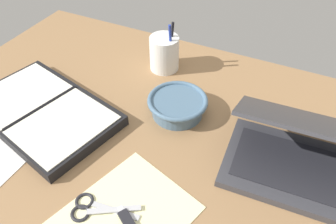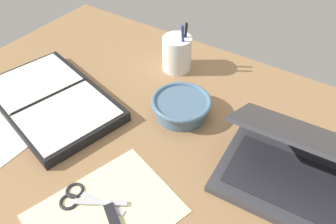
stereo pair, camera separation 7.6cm
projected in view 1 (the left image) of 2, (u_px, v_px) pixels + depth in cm
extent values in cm
cube|color=#936D47|center=(159.00, 162.00, 75.51)|extent=(140.00, 100.00, 2.00)
cube|color=#38383D|center=(306.00, 173.00, 70.99)|extent=(36.21, 22.44, 1.80)
cube|color=#232328|center=(307.00, 170.00, 70.29)|extent=(31.67, 16.48, 0.24)
cube|color=#38383D|center=(322.00, 125.00, 67.83)|extent=(36.08, 20.24, 10.67)
cube|color=navy|center=(321.00, 127.00, 67.70)|extent=(33.16, 18.06, 9.25)
cylinder|color=slate|center=(177.00, 107.00, 84.70)|extent=(13.24, 13.24, 4.38)
torus|color=slate|center=(178.00, 100.00, 83.20)|extent=(15.58, 15.58, 1.25)
cylinder|color=white|center=(164.00, 53.00, 97.56)|extent=(8.73, 8.73, 10.48)
cylinder|color=black|center=(171.00, 43.00, 96.46)|extent=(2.15, 1.79, 14.17)
cylinder|color=#233899|center=(171.00, 47.00, 94.43)|extent=(1.04, 1.98, 14.58)
cube|color=black|center=(42.00, 113.00, 84.18)|extent=(42.83, 32.15, 2.87)
cube|color=silver|center=(20.00, 93.00, 87.43)|extent=(22.46, 25.16, 0.30)
cube|color=silver|center=(63.00, 125.00, 78.78)|extent=(22.46, 25.16, 0.30)
cube|color=black|center=(41.00, 108.00, 83.00)|extent=(5.98, 21.05, 0.30)
cube|color=#B7B7BC|center=(114.00, 210.00, 64.82)|extent=(9.83, 6.57, 0.30)
cube|color=#B7B7BC|center=(114.00, 210.00, 65.03)|extent=(10.82, 2.51, 0.30)
torus|color=#232328|center=(80.00, 213.00, 64.57)|extent=(3.90, 3.90, 0.70)
torus|color=#232328|center=(85.00, 201.00, 66.58)|extent=(3.90, 3.90, 0.70)
cube|color=#F4EFB2|center=(122.00, 221.00, 63.56)|extent=(28.17, 32.42, 0.16)
cube|color=black|center=(129.00, 224.00, 62.76)|extent=(6.14, 4.90, 1.00)
cube|color=silver|center=(121.00, 209.00, 64.99)|extent=(1.66, 1.66, 0.60)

